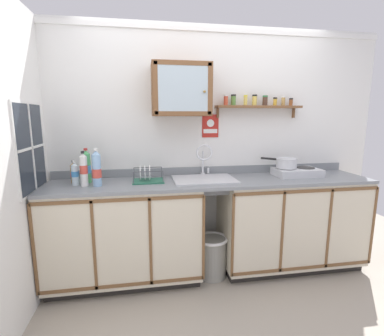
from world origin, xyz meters
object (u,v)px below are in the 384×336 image
hot_plate_stove (297,172)px  bottle_water_blue_3 (97,169)px  bottle_water_clear_0 (75,174)px  bottle_juice_amber_2 (74,173)px  wall_cabinet (181,90)px  warning_sign (210,126)px  sink (204,181)px  dish_rack (147,178)px  bottle_opaque_white_1 (84,170)px  bottle_soda_green_4 (87,167)px  trash_bin (212,256)px  saucepan (286,163)px

hot_plate_stove → bottle_water_blue_3: bearing=-177.0°
bottle_water_clear_0 → bottle_water_blue_3: (0.20, -0.07, 0.05)m
hot_plate_stove → bottle_juice_amber_2: 2.18m
bottle_water_blue_3 → wall_cabinet: (0.77, 0.20, 0.70)m
wall_cabinet → warning_sign: 0.50m
sink → bottle_water_blue_3: bearing=-174.1°
dish_rack → warning_sign: bearing=21.4°
hot_plate_stove → warning_sign: size_ratio=1.94×
hot_plate_stove → bottle_juice_amber_2: bottle_juice_amber_2 is taller
sink → bottle_juice_amber_2: bearing=176.9°
sink → dish_rack: 0.55m
bottle_juice_amber_2 → dish_rack: 0.67m
warning_sign → sink: bearing=-114.6°
bottle_opaque_white_1 → bottle_soda_green_4: bottle_soda_green_4 is taller
trash_bin → saucepan: bearing=9.0°
saucepan → warning_sign: warning_sign is taller
hot_plate_stove → bottle_water_clear_0: 2.15m
saucepan → bottle_water_blue_3: bearing=-176.1°
bottle_opaque_white_1 → bottle_juice_amber_2: size_ratio=1.48×
bottle_juice_amber_2 → bottle_water_blue_3: (0.23, -0.17, 0.06)m
wall_cabinet → sink: bearing=-25.6°
saucepan → bottle_soda_green_4: 1.95m
bottle_soda_green_4 → saucepan: bearing=-0.9°
hot_plate_stove → warning_sign: 1.01m
trash_bin → hot_plate_stove: bearing=6.5°
trash_bin → wall_cabinet: bearing=142.9°
sink → warning_sign: size_ratio=2.53×
saucepan → bottle_juice_amber_2: bottle_juice_amber_2 is taller
sink → hot_plate_stove: (0.97, 0.00, 0.06)m
bottle_water_clear_0 → bottle_opaque_white_1: bearing=-32.0°
hot_plate_stove → bottle_opaque_white_1: (-2.06, -0.09, 0.11)m
hot_plate_stove → trash_bin: (-0.91, -0.10, -0.79)m
bottle_opaque_white_1 → bottle_water_clear_0: bearing=148.0°
warning_sign → trash_bin: 1.31m
bottle_opaque_white_1 → wall_cabinet: wall_cabinet is taller
dish_rack → wall_cabinet: wall_cabinet is taller
bottle_opaque_white_1 → trash_bin: 1.46m
bottle_water_clear_0 → bottle_juice_amber_2: bottle_water_clear_0 is taller
sink → warning_sign: 0.59m
bottle_water_clear_0 → warning_sign: warning_sign is taller
hot_plate_stove → bottle_juice_amber_2: bearing=178.3°
wall_cabinet → bottle_water_blue_3: bearing=-165.3°
bottle_juice_amber_2 → trash_bin: size_ratio=0.52×
bottle_water_clear_0 → bottle_water_blue_3: size_ratio=0.67×
sink → bottle_water_blue_3: size_ratio=1.78×
bottle_juice_amber_2 → hot_plate_stove: bearing=-1.7°
bottle_water_blue_3 → bottle_soda_green_4: bearing=125.9°
bottle_juice_amber_2 → bottle_soda_green_4: bottle_soda_green_4 is taller
sink → hot_plate_stove: bearing=0.0°
trash_bin → bottle_opaque_white_1: bearing=179.3°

